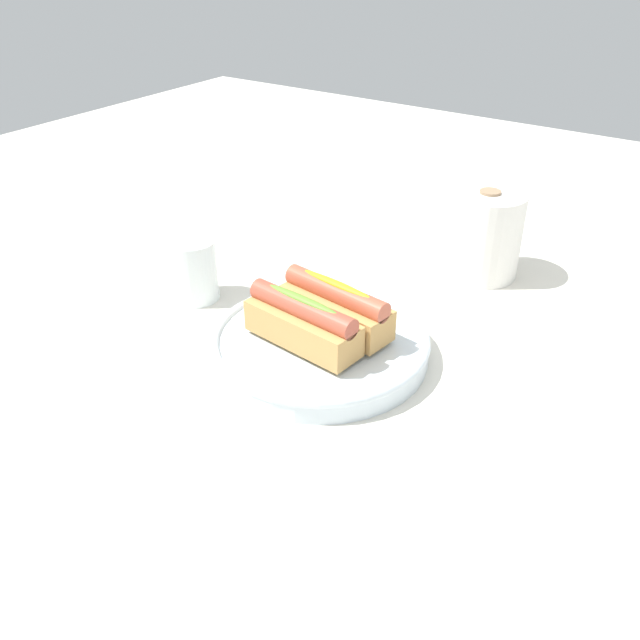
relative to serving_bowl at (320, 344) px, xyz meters
name	(u,v)px	position (x,y,z in m)	size (l,w,h in m)	color
ground_plane	(312,357)	(-0.01, -0.01, -0.02)	(2.40, 2.40, 0.00)	silver
serving_bowl	(320,344)	(0.00, 0.00, 0.00)	(0.27, 0.27, 0.03)	silver
hotdog_front	(304,323)	(-0.01, -0.03, 0.04)	(0.15, 0.07, 0.06)	tan
hotdog_back	(336,307)	(0.01, 0.03, 0.04)	(0.16, 0.07, 0.06)	tan
water_glass	(194,272)	(-0.23, 0.02, 0.02)	(0.07, 0.07, 0.09)	white
paper_towel_roll	(485,234)	(0.08, 0.33, 0.05)	(0.11, 0.11, 0.13)	white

